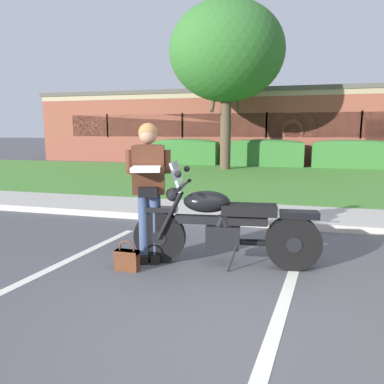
{
  "coord_description": "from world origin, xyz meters",
  "views": [
    {
      "loc": [
        0.37,
        -2.98,
        1.61
      ],
      "look_at": [
        -0.82,
        1.45,
        0.85
      ],
      "focal_mm": 34.52,
      "sensor_mm": 36.0,
      "label": 1
    }
  ],
  "objects_px": {
    "motorcycle": "(232,226)",
    "brick_building": "(272,127)",
    "shade_tree": "(227,53)",
    "hedge_center_left": "(265,153)",
    "rider_person": "(149,182)",
    "hedge_left": "(186,151)",
    "hedge_center_right": "(354,154)",
    "handbag": "(127,258)"
  },
  "relations": [
    {
      "from": "motorcycle",
      "to": "handbag",
      "type": "bearing_deg",
      "value": -157.95
    },
    {
      "from": "motorcycle",
      "to": "shade_tree",
      "type": "xyz_separation_m",
      "value": [
        -1.96,
        10.74,
        4.15
      ]
    },
    {
      "from": "motorcycle",
      "to": "hedge_center_left",
      "type": "xyz_separation_m",
      "value": [
        -0.48,
        12.54,
        0.16
      ]
    },
    {
      "from": "hedge_left",
      "to": "motorcycle",
      "type": "bearing_deg",
      "value": -71.68
    },
    {
      "from": "rider_person",
      "to": "hedge_center_left",
      "type": "distance_m",
      "value": 12.69
    },
    {
      "from": "hedge_center_left",
      "to": "rider_person",
      "type": "bearing_deg",
      "value": -92.3
    },
    {
      "from": "handbag",
      "to": "hedge_center_right",
      "type": "distance_m",
      "value": 13.72
    },
    {
      "from": "handbag",
      "to": "brick_building",
      "type": "bearing_deg",
      "value": 88.03
    },
    {
      "from": "hedge_left",
      "to": "hedge_center_right",
      "type": "distance_m",
      "value": 7.34
    },
    {
      "from": "rider_person",
      "to": "hedge_center_left",
      "type": "bearing_deg",
      "value": 87.7
    },
    {
      "from": "hedge_center_left",
      "to": "brick_building",
      "type": "bearing_deg",
      "value": 90.25
    },
    {
      "from": "motorcycle",
      "to": "rider_person",
      "type": "relative_size",
      "value": 1.31
    },
    {
      "from": "hedge_left",
      "to": "hedge_center_left",
      "type": "relative_size",
      "value": 0.9
    },
    {
      "from": "motorcycle",
      "to": "brick_building",
      "type": "height_order",
      "value": "brick_building"
    },
    {
      "from": "shade_tree",
      "to": "brick_building",
      "type": "distance_m",
      "value": 8.07
    },
    {
      "from": "hedge_left",
      "to": "handbag",
      "type": "bearing_deg",
      "value": -77.0
    },
    {
      "from": "hedge_left",
      "to": "hedge_center_left",
      "type": "height_order",
      "value": "same"
    },
    {
      "from": "shade_tree",
      "to": "hedge_center_right",
      "type": "xyz_separation_m",
      "value": [
        5.15,
        1.8,
        -3.98
      ]
    },
    {
      "from": "handbag",
      "to": "hedge_left",
      "type": "bearing_deg",
      "value": 103.0
    },
    {
      "from": "shade_tree",
      "to": "hedge_center_left",
      "type": "bearing_deg",
      "value": 50.62
    },
    {
      "from": "shade_tree",
      "to": "hedge_left",
      "type": "bearing_deg",
      "value": 140.6
    },
    {
      "from": "hedge_left",
      "to": "brick_building",
      "type": "height_order",
      "value": "brick_building"
    },
    {
      "from": "hedge_center_left",
      "to": "hedge_center_right",
      "type": "height_order",
      "value": "same"
    },
    {
      "from": "handbag",
      "to": "hedge_center_left",
      "type": "distance_m",
      "value": 13.04
    },
    {
      "from": "hedge_center_left",
      "to": "brick_building",
      "type": "xyz_separation_m",
      "value": [
        -0.02,
        5.62,
        1.15
      ]
    },
    {
      "from": "rider_person",
      "to": "handbag",
      "type": "relative_size",
      "value": 4.74
    },
    {
      "from": "rider_person",
      "to": "shade_tree",
      "type": "distance_m",
      "value": 11.51
    },
    {
      "from": "rider_person",
      "to": "brick_building",
      "type": "relative_size",
      "value": 0.07
    },
    {
      "from": "shade_tree",
      "to": "handbag",
      "type": "bearing_deg",
      "value": -85.86
    },
    {
      "from": "rider_person",
      "to": "handbag",
      "type": "height_order",
      "value": "rider_person"
    },
    {
      "from": "shade_tree",
      "to": "brick_building",
      "type": "relative_size",
      "value": 0.27
    },
    {
      "from": "brick_building",
      "to": "hedge_center_right",
      "type": "bearing_deg",
      "value": -56.68
    },
    {
      "from": "hedge_center_right",
      "to": "rider_person",
      "type": "bearing_deg",
      "value": -108.25
    },
    {
      "from": "hedge_left",
      "to": "brick_building",
      "type": "relative_size",
      "value": 0.13
    },
    {
      "from": "handbag",
      "to": "brick_building",
      "type": "relative_size",
      "value": 0.01
    },
    {
      "from": "handbag",
      "to": "shade_tree",
      "type": "relative_size",
      "value": 0.05
    },
    {
      "from": "hedge_center_right",
      "to": "shade_tree",
      "type": "bearing_deg",
      "value": -160.72
    },
    {
      "from": "hedge_center_right",
      "to": "brick_building",
      "type": "relative_size",
      "value": 0.14
    },
    {
      "from": "rider_person",
      "to": "hedge_left",
      "type": "distance_m",
      "value": 13.07
    },
    {
      "from": "rider_person",
      "to": "hedge_center_left",
      "type": "relative_size",
      "value": 0.51
    },
    {
      "from": "hedge_center_left",
      "to": "hedge_center_right",
      "type": "bearing_deg",
      "value": -0.0
    },
    {
      "from": "hedge_left",
      "to": "brick_building",
      "type": "xyz_separation_m",
      "value": [
        3.65,
        5.62,
        1.15
      ]
    }
  ]
}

